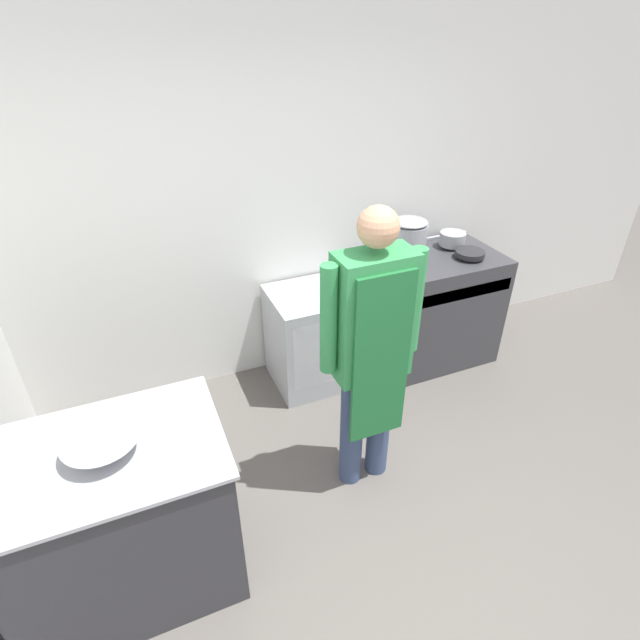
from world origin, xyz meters
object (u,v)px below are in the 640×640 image
(person_cook, at_px, (371,344))
(saute_pan, at_px, (470,253))
(stove, at_px, (432,308))
(stock_pot, at_px, (409,236))
(sauce_pot, at_px, (452,239))
(mixing_bowl, at_px, (102,446))
(fridge_unit, at_px, (318,336))

(person_cook, bearing_deg, saute_pan, 33.00)
(stove, height_order, stock_pot, stock_pot)
(sauce_pot, bearing_deg, stock_pot, -180.00)
(stock_pot, bearing_deg, saute_pan, -28.98)
(mixing_bowl, bearing_deg, person_cook, 6.80)
(stove, distance_m, person_cook, 1.58)
(person_cook, relative_size, stock_pot, 6.34)
(stove, distance_m, fridge_unit, 1.00)
(saute_pan, distance_m, sauce_pot, 0.24)
(mixing_bowl, bearing_deg, stock_pot, 28.69)
(saute_pan, height_order, sauce_pot, sauce_pot)
(person_cook, xyz_separation_m, saute_pan, (1.32, 0.86, -0.05))
(fridge_unit, distance_m, person_cook, 1.22)
(stock_pot, bearing_deg, mixing_bowl, -151.31)
(mixing_bowl, height_order, stock_pot, stock_pot)
(stove, height_order, fridge_unit, stove)
(stove, xyz_separation_m, person_cook, (-1.12, -0.97, 0.55))
(person_cook, bearing_deg, stock_pot, 50.49)
(mixing_bowl, relative_size, stock_pot, 1.17)
(fridge_unit, relative_size, sauce_pot, 3.79)
(stove, relative_size, fridge_unit, 1.26)
(stove, xyz_separation_m, fridge_unit, (-1.00, 0.07, -0.07))
(fridge_unit, height_order, person_cook, person_cook)
(fridge_unit, height_order, sauce_pot, sauce_pot)
(stove, xyz_separation_m, mixing_bowl, (-2.52, -1.14, 0.49))
(fridge_unit, xyz_separation_m, mixing_bowl, (-1.52, -1.21, 0.57))
(fridge_unit, relative_size, stock_pot, 2.77)
(stock_pot, bearing_deg, stove, -27.84)
(mixing_bowl, distance_m, sauce_pot, 2.99)
(sauce_pot, bearing_deg, person_cook, -140.44)
(stove, bearing_deg, mixing_bowl, -155.67)
(person_cook, xyz_separation_m, stock_pot, (0.90, 1.09, 0.08))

